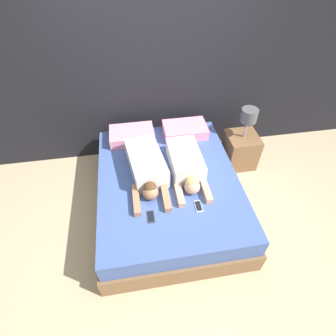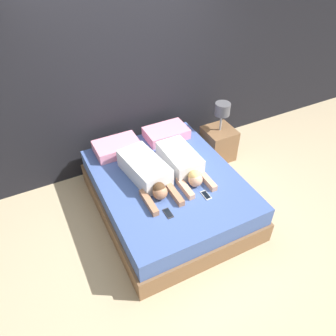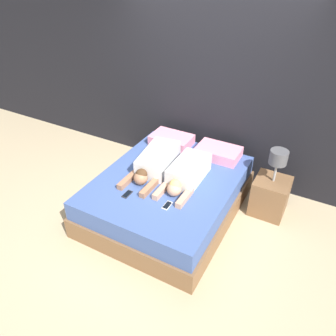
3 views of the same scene
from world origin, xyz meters
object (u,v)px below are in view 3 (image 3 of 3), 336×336
cell_phone_right (167,205)px  person_left (156,162)px  pillow_head_left (172,140)px  pillow_head_right (218,152)px  nightstand (270,193)px  cell_phone_left (127,194)px  person_right (186,173)px  bed (168,195)px

cell_phone_right → person_left: bearing=130.5°
pillow_head_left → pillow_head_right: (0.72, 0.00, 0.00)m
nightstand → cell_phone_left: bearing=-141.5°
pillow_head_left → cell_phone_left: pillow_head_left is taller
person_left → person_right: (0.45, -0.04, -0.00)m
bed → cell_phone_right: 0.59m
pillow_head_right → cell_phone_right: bearing=-95.3°
cell_phone_left → cell_phone_right: (0.50, 0.05, 0.00)m
bed → person_right: bearing=14.0°
person_left → cell_phone_left: 0.62m
bed → nightstand: size_ratio=2.19×
cell_phone_left → cell_phone_right: same height
cell_phone_left → nightstand: bearing=38.5°
bed → cell_phone_right: size_ratio=13.87×
bed → nightstand: bearing=27.8°
person_right → cell_phone_left: size_ratio=6.10×
cell_phone_left → bed: bearing=63.3°
pillow_head_left → person_left: 0.68m
bed → pillow_head_left: size_ratio=3.52×
pillow_head_left → pillow_head_right: size_ratio=1.00×
pillow_head_left → cell_phone_right: pillow_head_left is taller
pillow_head_right → bed: bearing=-115.2°
person_right → cell_phone_right: 0.53m
pillow_head_right → nightstand: nightstand is taller
pillow_head_right → nightstand: bearing=-10.9°
bed → person_left: size_ratio=1.98×
pillow_head_left → nightstand: nightstand is taller
pillow_head_right → nightstand: (0.80, -0.15, -0.29)m
pillow_head_right → cell_phone_right: 1.24m
cell_phone_left → cell_phone_right: size_ratio=1.00×
person_right → cell_phone_left: person_right is taller
cell_phone_right → nightstand: 1.43m
person_left → cell_phone_left: person_left is taller
bed → person_left: bearing=158.1°
cell_phone_right → pillow_head_right: bearing=84.7°
person_left → person_right: size_ratio=1.15×
person_right → cell_phone_left: (-0.48, -0.57, -0.10)m
pillow_head_right → person_left: person_left is taller
pillow_head_right → cell_phone_left: pillow_head_right is taller
pillow_head_right → person_left: (-0.59, -0.67, 0.04)m
person_right → pillow_head_right: bearing=79.0°
bed → cell_phone_right: bearing=-62.2°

